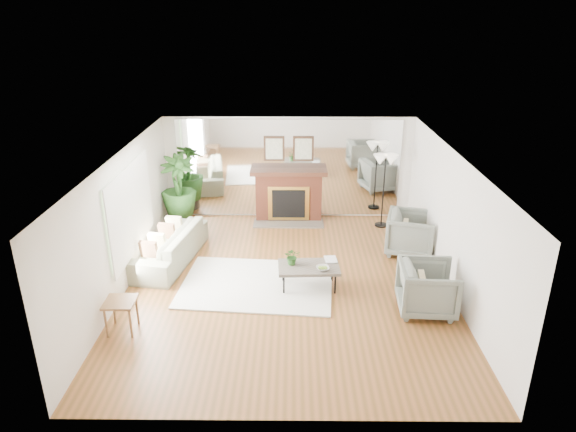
{
  "coord_description": "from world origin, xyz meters",
  "views": [
    {
      "loc": [
        0.09,
        -8.57,
        4.85
      ],
      "look_at": [
        0.01,
        0.6,
        1.15
      ],
      "focal_mm": 32.0,
      "sensor_mm": 36.0,
      "label": 1
    }
  ],
  "objects_px": {
    "side_table": "(120,306)",
    "floor_lamp": "(385,166)",
    "coffee_table": "(309,268)",
    "armchair_back": "(411,233)",
    "armchair_front": "(428,288)",
    "sofa": "(169,246)",
    "fireplace": "(289,194)",
    "potted_ficus": "(179,189)"
  },
  "relations": [
    {
      "from": "floor_lamp",
      "to": "coffee_table",
      "type": "bearing_deg",
      "value": -121.64
    },
    {
      "from": "armchair_front",
      "to": "coffee_table",
      "type": "bearing_deg",
      "value": 72.58
    },
    {
      "from": "sofa",
      "to": "armchair_front",
      "type": "xyz_separation_m",
      "value": [
        4.85,
        -1.85,
        0.1
      ]
    },
    {
      "from": "sofa",
      "to": "floor_lamp",
      "type": "bearing_deg",
      "value": 121.77
    },
    {
      "from": "armchair_front",
      "to": "potted_ficus",
      "type": "relative_size",
      "value": 0.56
    },
    {
      "from": "armchair_back",
      "to": "floor_lamp",
      "type": "bearing_deg",
      "value": 29.21
    },
    {
      "from": "side_table",
      "to": "armchair_front",
      "type": "bearing_deg",
      "value": 7.21
    },
    {
      "from": "fireplace",
      "to": "coffee_table",
      "type": "height_order",
      "value": "fireplace"
    },
    {
      "from": "fireplace",
      "to": "armchair_front",
      "type": "height_order",
      "value": "fireplace"
    },
    {
      "from": "coffee_table",
      "to": "potted_ficus",
      "type": "bearing_deg",
      "value": 134.92
    },
    {
      "from": "armchair_back",
      "to": "armchair_front",
      "type": "bearing_deg",
      "value": -169.95
    },
    {
      "from": "armchair_back",
      "to": "potted_ficus",
      "type": "height_order",
      "value": "potted_ficus"
    },
    {
      "from": "armchair_front",
      "to": "floor_lamp",
      "type": "distance_m",
      "value": 3.91
    },
    {
      "from": "side_table",
      "to": "floor_lamp",
      "type": "height_order",
      "value": "floor_lamp"
    },
    {
      "from": "fireplace",
      "to": "floor_lamp",
      "type": "xyz_separation_m",
      "value": [
        2.23,
        -0.41,
        0.85
      ]
    },
    {
      "from": "sofa",
      "to": "side_table",
      "type": "xyz_separation_m",
      "value": [
        -0.2,
        -2.49,
        0.12
      ]
    },
    {
      "from": "sofa",
      "to": "floor_lamp",
      "type": "xyz_separation_m",
      "value": [
        4.68,
        1.9,
        1.17
      ]
    },
    {
      "from": "potted_ficus",
      "to": "armchair_front",
      "type": "bearing_deg",
      "value": -37.11
    },
    {
      "from": "fireplace",
      "to": "side_table",
      "type": "distance_m",
      "value": 5.49
    },
    {
      "from": "fireplace",
      "to": "side_table",
      "type": "relative_size",
      "value": 3.72
    },
    {
      "from": "side_table",
      "to": "potted_ficus",
      "type": "xyz_separation_m",
      "value": [
        0.05,
        4.42,
        0.46
      ]
    },
    {
      "from": "armchair_back",
      "to": "armchair_front",
      "type": "height_order",
      "value": "armchair_back"
    },
    {
      "from": "armchair_front",
      "to": "side_table",
      "type": "height_order",
      "value": "armchair_front"
    },
    {
      "from": "fireplace",
      "to": "armchair_back",
      "type": "relative_size",
      "value": 2.09
    },
    {
      "from": "armchair_back",
      "to": "side_table",
      "type": "distance_m",
      "value": 6.02
    },
    {
      "from": "armchair_back",
      "to": "armchair_front",
      "type": "relative_size",
      "value": 1.02
    },
    {
      "from": "coffee_table",
      "to": "floor_lamp",
      "type": "relative_size",
      "value": 0.65
    },
    {
      "from": "armchair_back",
      "to": "floor_lamp",
      "type": "relative_size",
      "value": 0.56
    },
    {
      "from": "side_table",
      "to": "sofa",
      "type": "bearing_deg",
      "value": 85.41
    },
    {
      "from": "sofa",
      "to": "armchair_front",
      "type": "distance_m",
      "value": 5.19
    },
    {
      "from": "armchair_back",
      "to": "side_table",
      "type": "relative_size",
      "value": 1.78
    },
    {
      "from": "armchair_front",
      "to": "potted_ficus",
      "type": "distance_m",
      "value": 6.29
    },
    {
      "from": "coffee_table",
      "to": "armchair_front",
      "type": "relative_size",
      "value": 1.21
    },
    {
      "from": "armchair_back",
      "to": "floor_lamp",
      "type": "xyz_separation_m",
      "value": [
        -0.37,
        1.45,
        1.06
      ]
    },
    {
      "from": "fireplace",
      "to": "side_table",
      "type": "xyz_separation_m",
      "value": [
        -2.65,
        -4.81,
        -0.2
      ]
    },
    {
      "from": "coffee_table",
      "to": "sofa",
      "type": "xyz_separation_m",
      "value": [
        -2.85,
        1.08,
        -0.07
      ]
    },
    {
      "from": "sofa",
      "to": "armchair_front",
      "type": "height_order",
      "value": "armchair_front"
    },
    {
      "from": "coffee_table",
      "to": "side_table",
      "type": "distance_m",
      "value": 3.36
    },
    {
      "from": "potted_ficus",
      "to": "floor_lamp",
      "type": "distance_m",
      "value": 4.87
    },
    {
      "from": "coffee_table",
      "to": "armchair_back",
      "type": "height_order",
      "value": "armchair_back"
    },
    {
      "from": "armchair_back",
      "to": "armchair_front",
      "type": "xyz_separation_m",
      "value": [
        -0.2,
        -2.3,
        -0.01
      ]
    },
    {
      "from": "fireplace",
      "to": "floor_lamp",
      "type": "relative_size",
      "value": 1.16
    }
  ]
}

